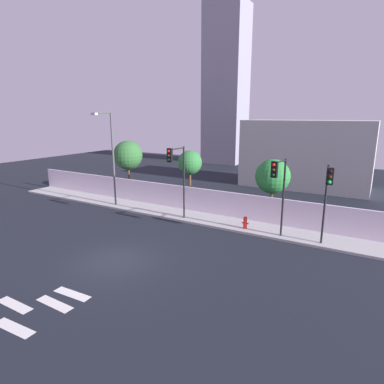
{
  "coord_description": "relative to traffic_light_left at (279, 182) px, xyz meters",
  "views": [
    {
      "loc": [
        11.14,
        -11.23,
        7.33
      ],
      "look_at": [
        0.77,
        6.5,
        2.42
      ],
      "focal_mm": 30.22,
      "sensor_mm": 36.0,
      "label": 1
    }
  ],
  "objects": [
    {
      "name": "perimeter_wall",
      "position": [
        -6.33,
        2.74,
        -2.57
      ],
      "size": [
        36.0,
        0.18,
        1.8
      ],
      "primitive_type": "cube",
      "color": "silver",
      "rests_on": "sidewalk"
    },
    {
      "name": "fire_hydrant",
      "position": [
        -2.24,
        0.89,
        -3.03
      ],
      "size": [
        0.44,
        0.26,
        0.81
      ],
      "color": "red",
      "rests_on": "sidewalk"
    },
    {
      "name": "sidewalk",
      "position": [
        -6.33,
        1.45,
        -3.54
      ],
      "size": [
        36.0,
        2.4,
        0.15
      ],
      "primitive_type": "cube",
      "color": "#A9A9A9",
      "rests_on": "ground"
    },
    {
      "name": "ground_plane",
      "position": [
        -6.33,
        -6.75,
        -3.62
      ],
      "size": [
        80.0,
        80.0,
        0.0
      ],
      "primitive_type": "plane",
      "color": "black"
    },
    {
      "name": "tower_on_skyline",
      "position": [
        -16.59,
        28.74,
        7.92
      ],
      "size": [
        5.87,
        5.0,
        23.07
      ],
      "primitive_type": "cube",
      "color": "gray",
      "rests_on": "ground"
    },
    {
      "name": "roadside_tree_leftmost",
      "position": [
        -14.96,
        4.3,
        0.16
      ],
      "size": [
        2.62,
        2.62,
        5.09
      ],
      "color": "brown",
      "rests_on": "ground"
    },
    {
      "name": "low_building_distant",
      "position": [
        -1.81,
        16.74,
        -0.21
      ],
      "size": [
        12.46,
        6.0,
        6.82
      ],
      "primitive_type": "cube",
      "color": "#AFAFAF",
      "rests_on": "ground"
    },
    {
      "name": "traffic_light_center",
      "position": [
        -6.88,
        -0.02,
        0.25
      ],
      "size": [
        0.35,
        1.82,
        5.1
      ],
      "color": "black",
      "rests_on": "sidewalk"
    },
    {
      "name": "traffic_light_right",
      "position": [
        2.57,
        0.26,
        -0.16
      ],
      "size": [
        0.48,
        1.24,
        4.54
      ],
      "color": "black",
      "rests_on": "sidewalk"
    },
    {
      "name": "traffic_light_left",
      "position": [
        0.0,
        0.0,
        0.0
      ],
      "size": [
        0.45,
        1.74,
        4.73
      ],
      "color": "black",
      "rests_on": "sidewalk"
    },
    {
      "name": "crosswalk_marking",
      "position": [
        -6.02,
        -11.28,
        -3.61
      ],
      "size": [
        3.16,
        3.07,
        0.01
      ],
      "color": "silver",
      "rests_on": "ground"
    },
    {
      "name": "roadside_tree_midleft",
      "position": [
        -8.43,
        4.3,
        -0.06
      ],
      "size": [
        1.96,
        1.96,
        4.57
      ],
      "color": "brown",
      "rests_on": "ground"
    },
    {
      "name": "street_lamp_curbside",
      "position": [
        -13.62,
        0.82,
        0.83
      ],
      "size": [
        0.75,
        1.63,
        7.41
      ],
      "color": "#4C4C51",
      "rests_on": "sidewalk"
    },
    {
      "name": "roadside_tree_midright",
      "position": [
        -1.6,
        4.3,
        -0.53
      ],
      "size": [
        2.46,
        2.46,
        4.33
      ],
      "color": "brown",
      "rests_on": "ground"
    }
  ]
}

